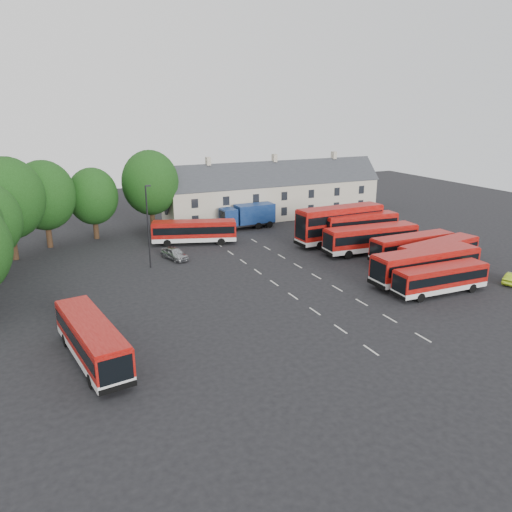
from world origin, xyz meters
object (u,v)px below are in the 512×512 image
object	(u,v)px
box_truck	(248,215)
lamppost	(148,225)
silver_car	(175,253)
bus_row_a	(441,277)
bus_west	(92,338)
bus_dd_south	(360,227)

from	to	relation	value
box_truck	lamppost	bearing A→B (deg)	-145.98
lamppost	silver_car	bearing A→B (deg)	30.15
bus_row_a	bus_west	bearing A→B (deg)	-178.64
bus_west	silver_car	distance (m)	24.51
silver_car	lamppost	xyz separation A→B (m)	(-3.32, -1.93, 4.23)
bus_row_a	box_truck	world-z (taller)	box_truck
bus_west	bus_dd_south	bearing A→B (deg)	-72.17
bus_row_a	silver_car	xyz separation A→B (m)	(-20.08, 21.54, -0.96)
bus_west	lamppost	world-z (taller)	lamppost
bus_row_a	bus_west	size ratio (longest dim) A/B	0.90
bus_west	lamppost	bearing A→B (deg)	-32.40
bus_west	box_truck	xyz separation A→B (m)	(26.07, 31.85, 0.14)
bus_dd_south	bus_west	world-z (taller)	bus_dd_south
bus_row_a	silver_car	size ratio (longest dim) A/B	2.37
bus_dd_south	box_truck	xyz separation A→B (m)	(-9.44, 14.36, -0.35)
bus_dd_south	lamppost	distance (m)	27.05
bus_west	lamppost	distance (m)	21.49
bus_row_a	box_truck	bearing A→B (deg)	102.24
bus_dd_south	silver_car	distance (m)	23.91
bus_dd_south	box_truck	world-z (taller)	bus_dd_south
bus_row_a	silver_car	bearing A→B (deg)	134.66
box_truck	silver_car	distance (m)	17.62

